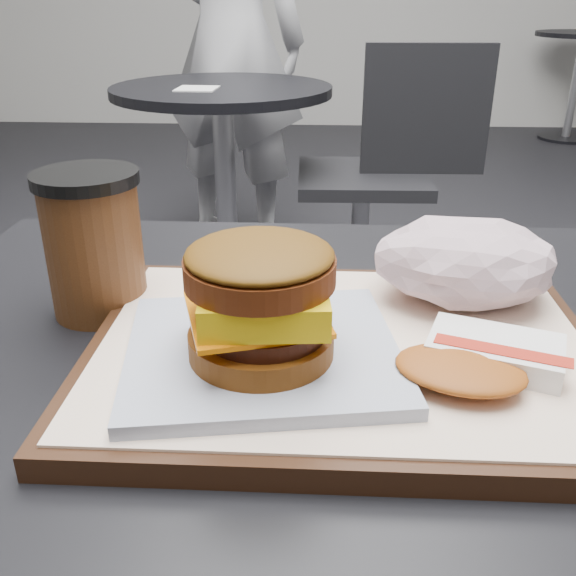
# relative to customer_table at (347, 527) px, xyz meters

# --- Properties ---
(customer_table) EXTENTS (0.80, 0.60, 0.77)m
(customer_table) POSITION_rel_customer_table_xyz_m (0.00, 0.00, 0.00)
(customer_table) COLOR #A5A5AA
(customer_table) RESTS_ON ground
(serving_tray) EXTENTS (0.38, 0.28, 0.02)m
(serving_tray) POSITION_rel_customer_table_xyz_m (-0.01, -0.02, 0.20)
(serving_tray) COLOR black
(serving_tray) RESTS_ON customer_table
(breakfast_sandwich) EXTENTS (0.21, 0.20, 0.09)m
(breakfast_sandwich) POSITION_rel_customer_table_xyz_m (-0.07, -0.05, 0.24)
(breakfast_sandwich) COLOR silver
(breakfast_sandwich) RESTS_ON serving_tray
(hash_brown) EXTENTS (0.13, 0.11, 0.02)m
(hash_brown) POSITION_rel_customer_table_xyz_m (0.08, -0.06, 0.22)
(hash_brown) COLOR white
(hash_brown) RESTS_ON serving_tray
(crumpled_wrapper) EXTENTS (0.15, 0.12, 0.07)m
(crumpled_wrapper) POSITION_rel_customer_table_xyz_m (0.09, 0.06, 0.24)
(crumpled_wrapper) COLOR silver
(crumpled_wrapper) RESTS_ON serving_tray
(coffee_cup) EXTENTS (0.09, 0.09, 0.13)m
(coffee_cup) POSITION_rel_customer_table_xyz_m (-0.22, 0.06, 0.25)
(coffee_cup) COLOR #442410
(coffee_cup) RESTS_ON customer_table
(neighbor_table) EXTENTS (0.70, 0.70, 0.75)m
(neighbor_table) POSITION_rel_customer_table_xyz_m (-0.35, 1.65, -0.03)
(neighbor_table) COLOR black
(neighbor_table) RESTS_ON ground
(napkin) EXTENTS (0.13, 0.13, 0.00)m
(napkin) POSITION_rel_customer_table_xyz_m (-0.41, 1.56, 0.17)
(napkin) COLOR white
(napkin) RESTS_ON neighbor_table
(neighbor_chair) EXTENTS (0.61, 0.43, 0.88)m
(neighbor_chair) POSITION_rel_customer_table_xyz_m (0.17, 1.64, -0.07)
(neighbor_chair) COLOR #96969A
(neighbor_chair) RESTS_ON ground
(patron) EXTENTS (0.70, 0.55, 1.69)m
(patron) POSITION_rel_customer_table_xyz_m (-0.40, 2.29, 0.26)
(patron) COLOR silver
(patron) RESTS_ON ground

